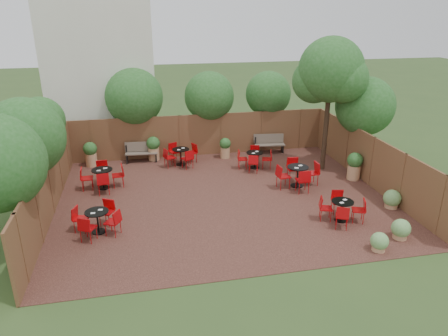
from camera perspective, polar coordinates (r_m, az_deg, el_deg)
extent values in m
plane|color=#354F23|center=(15.66, -0.18, -4.10)|extent=(80.00, 80.00, 0.00)
cube|color=#351D15|center=(15.66, -0.18, -4.07)|extent=(12.00, 10.00, 0.02)
cube|color=brown|center=(19.92, -3.09, 4.53)|extent=(12.00, 0.08, 2.00)
cube|color=brown|center=(15.32, -22.76, -2.36)|extent=(0.08, 10.00, 2.00)
cube|color=brown|center=(17.41, 19.55, 0.84)|extent=(0.08, 10.00, 2.00)
cube|color=silver|center=(22.10, -16.45, 13.33)|extent=(5.00, 4.00, 8.00)
sphere|color=#21571C|center=(17.77, -23.76, 5.93)|extent=(1.86, 1.86, 1.86)
sphere|color=#21571C|center=(14.87, -25.60, 3.80)|extent=(2.57, 2.57, 2.57)
sphere|color=#21571C|center=(19.96, -12.17, 9.44)|extent=(2.65, 2.65, 2.65)
sphere|color=#21571C|center=(20.16, -2.03, 9.76)|extent=(2.36, 2.36, 2.36)
sphere|color=#21571C|center=(21.06, 6.06, 10.04)|extent=(2.23, 2.23, 2.23)
sphere|color=#21571C|center=(18.89, 18.72, 8.02)|extent=(2.50, 2.50, 2.50)
cylinder|color=black|center=(18.22, 13.83, 6.56)|extent=(0.26, 0.26, 4.52)
sphere|color=#21571C|center=(17.84, 14.41, 12.89)|extent=(2.66, 2.66, 2.66)
sphere|color=#21571C|center=(18.07, 12.25, 11.56)|extent=(1.86, 1.86, 1.86)
sphere|color=#21571C|center=(17.71, 16.07, 11.64)|extent=(1.94, 1.94, 1.94)
cube|color=brown|center=(19.45, -11.22, 2.00)|extent=(1.48, 0.55, 0.05)
cube|color=brown|center=(19.56, -11.29, 2.90)|extent=(1.46, 0.23, 0.44)
cube|color=black|center=(19.54, -13.10, 1.24)|extent=(0.09, 0.44, 0.39)
cube|color=black|center=(19.54, -9.25, 1.52)|extent=(0.09, 0.44, 0.39)
cube|color=brown|center=(20.39, 6.25, 3.19)|extent=(1.51, 0.64, 0.05)
cube|color=brown|center=(20.49, 6.11, 4.05)|extent=(1.47, 0.31, 0.44)
cube|color=black|center=(20.27, 4.43, 2.47)|extent=(0.12, 0.44, 0.39)
cube|color=black|center=(20.67, 7.98, 2.70)|extent=(0.12, 0.44, 0.39)
cylinder|color=black|center=(18.53, 4.17, 0.06)|extent=(0.43, 0.43, 0.03)
cylinder|color=black|center=(18.41, 4.20, 1.07)|extent=(0.05, 0.05, 0.68)
cylinder|color=black|center=(18.29, 4.23, 2.10)|extent=(0.74, 0.74, 0.03)
cube|color=white|center=(18.39, 4.51, 2.26)|extent=(0.16, 0.13, 0.01)
cube|color=white|center=(18.16, 4.03, 2.03)|extent=(0.16, 0.13, 0.01)
cylinder|color=black|center=(13.93, -16.72, -8.32)|extent=(0.43, 0.43, 0.03)
cylinder|color=black|center=(13.77, -16.87, -7.06)|extent=(0.05, 0.05, 0.68)
cylinder|color=black|center=(13.61, -17.03, -5.75)|extent=(0.74, 0.74, 0.03)
cube|color=white|center=(13.66, -16.53, -5.49)|extent=(0.16, 0.14, 0.01)
cube|color=white|center=(13.51, -17.49, -5.91)|extent=(0.16, 0.14, 0.01)
cylinder|color=black|center=(14.56, 15.65, -6.86)|extent=(0.42, 0.42, 0.03)
cylinder|color=black|center=(14.41, 15.78, -5.67)|extent=(0.05, 0.05, 0.67)
cylinder|color=black|center=(14.26, 15.92, -4.44)|extent=(0.72, 0.72, 0.03)
cube|color=white|center=(14.37, 16.19, -4.18)|extent=(0.16, 0.13, 0.01)
cube|color=white|center=(14.12, 15.79, -4.59)|extent=(0.16, 0.13, 0.01)
cylinder|color=black|center=(16.87, 9.90, -2.38)|extent=(0.49, 0.49, 0.03)
cylinder|color=black|center=(16.72, 9.98, -1.15)|extent=(0.06, 0.06, 0.77)
cylinder|color=black|center=(16.57, 10.07, 0.12)|extent=(0.84, 0.84, 0.03)
cube|color=white|center=(16.69, 10.39, 0.34)|extent=(0.16, 0.12, 0.02)
cube|color=white|center=(16.41, 9.88, 0.01)|extent=(0.16, 0.12, 0.02)
cylinder|color=black|center=(17.11, -16.10, -2.59)|extent=(0.46, 0.46, 0.03)
cylinder|color=black|center=(16.96, -16.23, -1.43)|extent=(0.05, 0.05, 0.74)
cylinder|color=black|center=(16.83, -16.36, -0.24)|extent=(0.80, 0.80, 0.03)
cube|color=white|center=(16.89, -15.92, -0.03)|extent=(0.15, 0.11, 0.02)
cube|color=white|center=(16.71, -16.75, -0.34)|extent=(0.15, 0.11, 0.02)
cylinder|color=black|center=(18.96, -5.86, 0.50)|extent=(0.44, 0.44, 0.03)
cylinder|color=black|center=(18.84, -5.90, 1.52)|extent=(0.05, 0.05, 0.70)
cylinder|color=black|center=(18.72, -5.94, 2.56)|extent=(0.76, 0.76, 0.03)
cube|color=white|center=(18.80, -5.61, 2.73)|extent=(0.16, 0.14, 0.02)
cube|color=white|center=(18.59, -6.21, 2.49)|extent=(0.16, 0.14, 0.02)
cylinder|color=tan|center=(19.64, -9.57, 1.91)|extent=(0.51, 0.51, 0.58)
sphere|color=#21571C|center=(19.48, -9.66, 3.36)|extent=(0.61, 0.61, 0.61)
cylinder|color=tan|center=(19.68, 0.16, 2.13)|extent=(0.44, 0.44, 0.50)
sphere|color=#21571C|center=(19.54, 0.16, 3.37)|extent=(0.53, 0.53, 0.53)
cylinder|color=tan|center=(19.57, -17.67, 1.10)|extent=(0.50, 0.50, 0.57)
sphere|color=#21571C|center=(19.41, -17.84, 2.52)|extent=(0.60, 0.60, 0.60)
cylinder|color=tan|center=(18.00, 17.28, -0.56)|extent=(0.52, 0.52, 0.60)
sphere|color=#21571C|center=(17.82, 17.47, 1.03)|extent=(0.63, 0.63, 0.63)
cylinder|color=tan|center=(14.08, 22.89, -8.46)|extent=(0.43, 0.43, 0.19)
sphere|color=#62974E|center=(13.97, 23.03, -7.59)|extent=(0.58, 0.58, 0.58)
cylinder|color=tan|center=(13.21, 20.36, -10.16)|extent=(0.38, 0.38, 0.17)
sphere|color=#62974E|center=(13.10, 20.48, -9.34)|extent=(0.52, 0.52, 0.52)
cylinder|color=tan|center=(16.00, 21.87, -4.68)|extent=(0.45, 0.45, 0.20)
sphere|color=#62974E|center=(15.90, 21.99, -3.85)|extent=(0.61, 0.61, 0.61)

